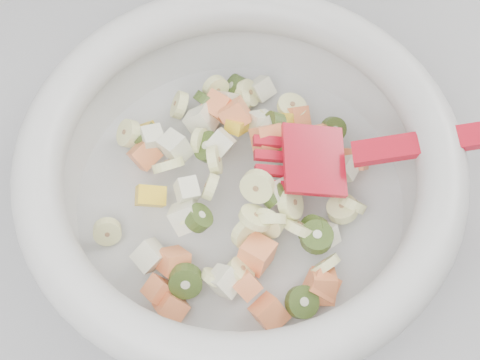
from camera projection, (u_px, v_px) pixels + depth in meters
mixing_bowl at (241, 175)px, 0.60m from camera, size 0.42×0.36×0.12m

